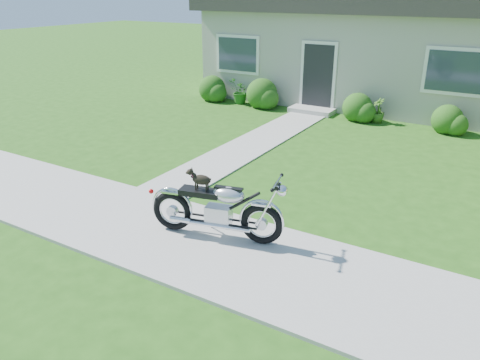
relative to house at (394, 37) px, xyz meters
name	(u,v)px	position (x,y,z in m)	size (l,w,h in m)	color
ground	(187,239)	(0.00, -11.99, -2.16)	(80.00, 80.00, 0.00)	#235114
sidewalk	(187,238)	(0.00, -11.99, -2.14)	(24.00, 2.20, 0.04)	#9E9B93
walkway	(257,142)	(-1.50, -6.99, -2.14)	(1.20, 8.00, 0.03)	#9E9B93
house	(394,37)	(0.00, 0.00, 0.00)	(12.60, 7.03, 4.50)	#AEA89D
shrub_row	(331,104)	(-0.82, -3.49, -1.76)	(10.50, 1.04, 1.04)	#235015
potted_plant_left	(240,92)	(-4.15, -3.44, -1.74)	(0.76, 0.65, 0.84)	#1F5C18
potted_plant_right	(378,110)	(0.63, -3.44, -1.79)	(0.41, 0.41, 0.73)	#32601A
motorcycle_with_dog	(218,209)	(0.44, -11.73, -1.62)	(2.19, 0.82, 1.10)	black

